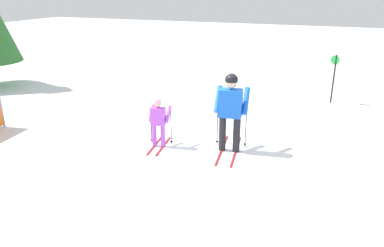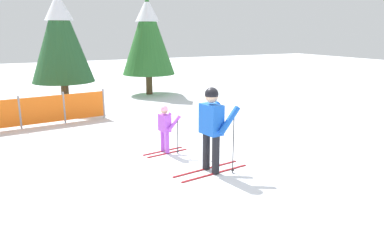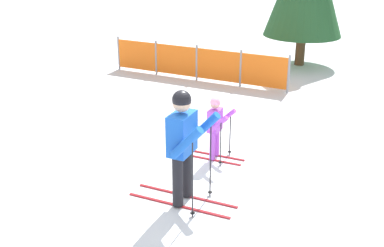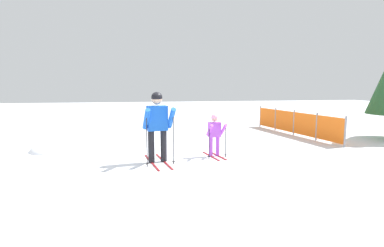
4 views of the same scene
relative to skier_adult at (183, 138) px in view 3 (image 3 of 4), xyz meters
The scene contains 4 objects.
ground_plane 1.08m from the skier_adult, 110.12° to the left, with size 60.00×60.00×0.00m, color white.
skier_adult is the anchor object (origin of this frame).
skier_child 1.64m from the skier_adult, 103.19° to the left, with size 1.10×0.54×1.15m.
safety_fence 6.48m from the skier_adult, 120.62° to the left, with size 5.14×0.61×0.97m.
Camera 3 is at (3.61, -5.48, 3.74)m, focal length 45.00 mm.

